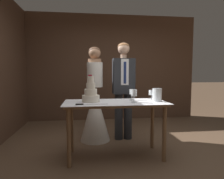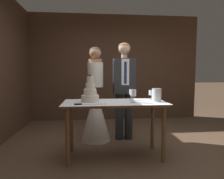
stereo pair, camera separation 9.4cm
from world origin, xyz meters
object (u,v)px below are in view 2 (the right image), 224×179
(wine_glass_middle, at_px, (151,93))
(wine_glass_far, at_px, (133,93))
(hurricane_candle, at_px, (157,95))
(groom, at_px, (124,86))
(cake_table, at_px, (115,109))
(cake_knife, at_px, (84,104))
(bride, at_px, (96,106))
(wine_glass_near, at_px, (132,92))
(tiered_cake, at_px, (90,94))

(wine_glass_middle, bearing_deg, wine_glass_far, -143.88)
(hurricane_candle, xyz_separation_m, groom, (-0.35, 0.80, 0.09))
(cake_table, bearing_deg, wine_glass_middle, 15.37)
(cake_knife, bearing_deg, bride, 75.86)
(wine_glass_far, height_order, bride, bride)
(hurricane_candle, relative_size, bride, 0.11)
(wine_glass_middle, xyz_separation_m, bride, (-0.86, 0.59, -0.30))
(wine_glass_middle, relative_size, wine_glass_far, 0.81)
(wine_glass_near, distance_m, wine_glass_middle, 0.32)
(wine_glass_middle, relative_size, groom, 0.08)
(hurricane_candle, bearing_deg, groom, 113.49)
(wine_glass_far, bearing_deg, wine_glass_near, 84.55)
(tiered_cake, distance_m, wine_glass_near, 0.64)
(cake_knife, distance_m, groom, 1.21)
(wine_glass_middle, xyz_separation_m, wine_glass_far, (-0.34, -0.25, 0.03))
(cake_table, xyz_separation_m, wine_glass_near, (0.28, 0.14, 0.22))
(wine_glass_far, relative_size, groom, 0.10)
(tiered_cake, distance_m, bride, 0.78)
(wine_glass_middle, bearing_deg, groom, 119.29)
(tiered_cake, distance_m, wine_glass_far, 0.62)
(cake_knife, height_order, wine_glass_middle, wine_glass_middle)
(wine_glass_far, bearing_deg, hurricane_candle, 6.15)
(tiered_cake, xyz_separation_m, wine_glass_middle, (0.95, 0.12, -0.01))
(hurricane_candle, bearing_deg, wine_glass_middle, 94.37)
(cake_table, relative_size, groom, 0.83)
(cake_knife, xyz_separation_m, wine_glass_middle, (1.02, 0.39, 0.10))
(tiered_cake, bearing_deg, groom, 49.00)
(tiered_cake, distance_m, hurricane_candle, 0.97)
(bride, bearing_deg, wine_glass_middle, -34.70)
(wine_glass_near, bearing_deg, wine_glass_far, -95.45)
(tiered_cake, relative_size, cake_knife, 0.92)
(wine_glass_near, bearing_deg, tiered_cake, -171.78)
(wine_glass_far, relative_size, hurricane_candle, 0.96)
(wine_glass_middle, relative_size, hurricane_candle, 0.78)
(wine_glass_middle, bearing_deg, wine_glass_near, -175.56)
(cake_table, distance_m, wine_glass_near, 0.38)
(cake_table, distance_m, bride, 0.81)
(cake_table, height_order, groom, groom)
(tiered_cake, height_order, groom, groom)
(cake_table, bearing_deg, tiered_cake, 172.33)
(wine_glass_far, bearing_deg, bride, 121.60)
(cake_knife, xyz_separation_m, wine_glass_far, (0.68, 0.14, 0.12))
(wine_glass_far, distance_m, groom, 0.84)
(groom, bearing_deg, tiered_cake, -131.00)
(wine_glass_near, bearing_deg, hurricane_candle, -28.93)
(bride, relative_size, groom, 0.95)
(wine_glass_middle, bearing_deg, tiered_cake, -173.04)
(tiered_cake, xyz_separation_m, hurricane_candle, (0.96, -0.09, -0.03))
(wine_glass_middle, relative_size, bride, 0.09)
(cake_table, distance_m, cake_knife, 0.50)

